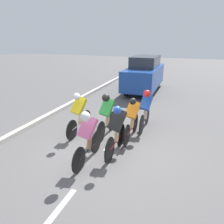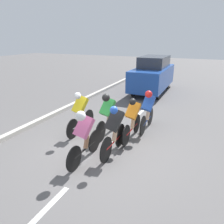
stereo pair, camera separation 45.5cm
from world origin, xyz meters
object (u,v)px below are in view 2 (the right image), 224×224
(cyclist_yellow, at_px, (80,112))
(support_car, at_px, (153,74))
(cyclist_green, at_px, (107,114))
(cyclist_orange, at_px, (133,118))
(cyclist_pink, at_px, (84,134))
(cyclist_black, at_px, (114,129))
(cyclist_blue, at_px, (148,109))

(cyclist_yellow, bearing_deg, support_car, -95.97)
(cyclist_green, bearing_deg, cyclist_orange, -170.50)
(cyclist_pink, bearing_deg, cyclist_orange, -111.07)
(cyclist_orange, height_order, cyclist_black, cyclist_black)
(cyclist_black, xyz_separation_m, cyclist_green, (0.66, -0.97, 0.03))
(cyclist_blue, bearing_deg, cyclist_orange, 74.62)
(cyclist_orange, relative_size, cyclist_black, 1.01)
(cyclist_pink, relative_size, cyclist_green, 1.00)
(cyclist_orange, height_order, cyclist_green, cyclist_green)
(support_car, bearing_deg, cyclist_black, 96.54)
(support_car, bearing_deg, cyclist_orange, 98.82)
(cyclist_blue, distance_m, cyclist_pink, 2.79)
(cyclist_green, relative_size, support_car, 0.39)
(cyclist_blue, relative_size, support_car, 0.37)
(cyclist_pink, height_order, support_car, support_car)
(cyclist_orange, bearing_deg, cyclist_yellow, 8.52)
(cyclist_blue, height_order, support_car, support_car)
(cyclist_blue, bearing_deg, cyclist_green, 44.36)
(cyclist_orange, distance_m, support_car, 6.59)
(cyclist_green, height_order, support_car, support_car)
(cyclist_blue, xyz_separation_m, cyclist_pink, (0.92, 2.63, 0.01))
(cyclist_black, height_order, cyclist_pink, cyclist_black)
(cyclist_black, relative_size, cyclist_green, 0.98)
(cyclist_yellow, height_order, cyclist_pink, cyclist_pink)
(cyclist_pink, bearing_deg, cyclist_black, -129.54)
(cyclist_yellow, relative_size, cyclist_pink, 1.01)
(cyclist_orange, relative_size, support_car, 0.39)
(cyclist_yellow, xyz_separation_m, cyclist_blue, (-1.96, -1.14, 0.01))
(cyclist_black, height_order, support_car, support_car)
(cyclist_yellow, height_order, cyclist_green, cyclist_green)
(cyclist_orange, height_order, cyclist_yellow, cyclist_yellow)
(support_car, bearing_deg, cyclist_pink, 92.31)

